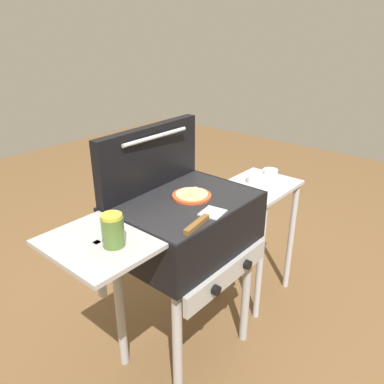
{
  "coord_description": "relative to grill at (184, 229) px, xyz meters",
  "views": [
    {
      "loc": [
        -1.15,
        -1.02,
        1.61
      ],
      "look_at": [
        0.05,
        0.0,
        0.92
      ],
      "focal_mm": 35.31,
      "sensor_mm": 36.0,
      "label": 1
    }
  ],
  "objects": [
    {
      "name": "pizza_cheese",
      "position": [
        0.05,
        -0.0,
        0.15
      ],
      "size": [
        0.18,
        0.18,
        0.03
      ],
      "color": "#C64723",
      "rests_on": "grill"
    },
    {
      "name": "grill",
      "position": [
        0.0,
        0.0,
        0.0
      ],
      "size": [
        0.96,
        0.53,
        0.9
      ],
      "color": "black",
      "rests_on": "ground_plane"
    },
    {
      "name": "spatula",
      "position": [
        -0.09,
        -0.19,
        0.15
      ],
      "size": [
        0.27,
        0.1,
        0.02
      ],
      "color": "#B7BABF",
      "rests_on": "grill"
    },
    {
      "name": "grill_lid_open",
      "position": [
        0.01,
        0.22,
        0.3
      ],
      "size": [
        0.63,
        0.09,
        0.3
      ],
      "color": "black",
      "rests_on": "grill"
    },
    {
      "name": "prep_table",
      "position": [
        0.67,
        0.0,
        -0.21
      ],
      "size": [
        0.44,
        0.36,
        0.77
      ],
      "color": "#B2B2B7",
      "rests_on": "ground_plane"
    },
    {
      "name": "sauce_jar",
      "position": [
        -0.44,
        -0.06,
        0.2
      ],
      "size": [
        0.08,
        0.08,
        0.12
      ],
      "color": "#4C6B2D",
      "rests_on": "grill"
    },
    {
      "name": "ground_plane",
      "position": [
        0.01,
        0.0,
        -0.76
      ],
      "size": [
        8.0,
        8.0,
        0.0
      ],
      "primitive_type": "plane",
      "color": "brown"
    },
    {
      "name": "topping_bowl_near",
      "position": [
        0.68,
        0.03,
        0.03
      ],
      "size": [
        0.11,
        0.11,
        0.04
      ],
      "color": "silver",
      "rests_on": "prep_table"
    },
    {
      "name": "topping_bowl_far",
      "position": [
        0.82,
        0.02,
        0.03
      ],
      "size": [
        0.09,
        0.09,
        0.04
      ],
      "color": "silver",
      "rests_on": "prep_table"
    }
  ]
}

